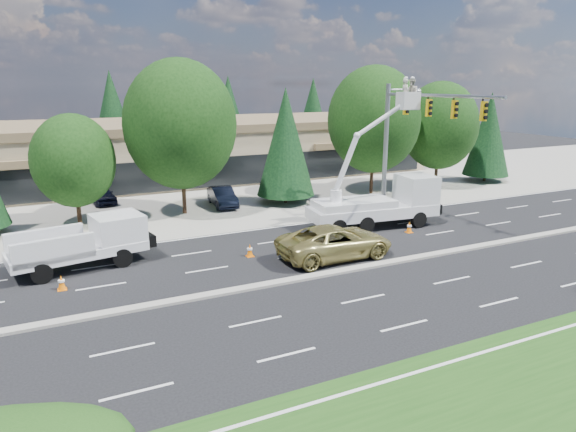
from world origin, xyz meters
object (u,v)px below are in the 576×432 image
utility_pickup (88,247)px  minivan (335,242)px  bucket_truck (383,196)px  signal_mast (407,130)px

utility_pickup → minivan: (11.91, -4.24, -0.15)m
utility_pickup → bucket_truck: bucket_truck is taller
signal_mast → bucket_truck: bucket_truck is taller
signal_mast → bucket_truck: 4.76m
utility_pickup → bucket_truck: (17.93, -0.17, 0.98)m
utility_pickup → minivan: 12.65m
signal_mast → minivan: size_ratio=1.62×
bucket_truck → minivan: (-6.01, -4.08, -1.12)m
signal_mast → utility_pickup: 20.86m
signal_mast → utility_pickup: signal_mast is taller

